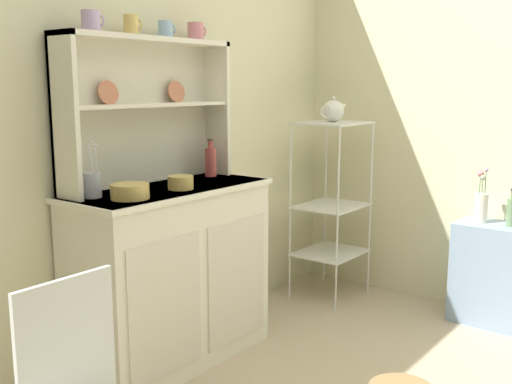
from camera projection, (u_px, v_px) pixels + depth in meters
wall_back at (137, 108)px, 2.95m from camera, size 3.84×0.05×2.50m
hutch_cabinet at (172, 274)px, 2.91m from camera, size 1.04×0.45×0.88m
hutch_shelf_unit at (144, 100)px, 2.86m from camera, size 0.97×0.18×0.70m
bakers_rack at (331, 193)px, 3.78m from camera, size 0.44×0.36×1.13m
side_shelf_blue at (498, 275)px, 3.40m from camera, size 0.28×0.48×0.58m
cup_lilac_0 at (91, 21)px, 2.53m from camera, size 0.09×0.08×0.09m
cup_gold_1 at (131, 25)px, 2.70m from camera, size 0.08×0.07×0.09m
cup_sky_2 at (166, 29)px, 2.87m from camera, size 0.08×0.07×0.08m
cup_rose_3 at (196, 32)px, 3.03m from camera, size 0.10×0.08×0.09m
bowl_mixing_large at (130, 191)px, 2.55m from camera, size 0.17×0.17×0.06m
bowl_floral_medium at (181, 183)px, 2.79m from camera, size 0.12×0.12×0.06m
jam_bottle at (211, 161)px, 3.17m from camera, size 0.06×0.06×0.20m
utensil_jar at (92, 184)px, 2.57m from camera, size 0.08×0.08×0.25m
porcelain_teapot at (333, 111)px, 3.69m from camera, size 0.23×0.14×0.16m
flower_vase at (481, 205)px, 3.41m from camera, size 0.07×0.07×0.32m
oil_bottle at (512, 211)px, 3.31m from camera, size 0.05×0.05×0.21m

